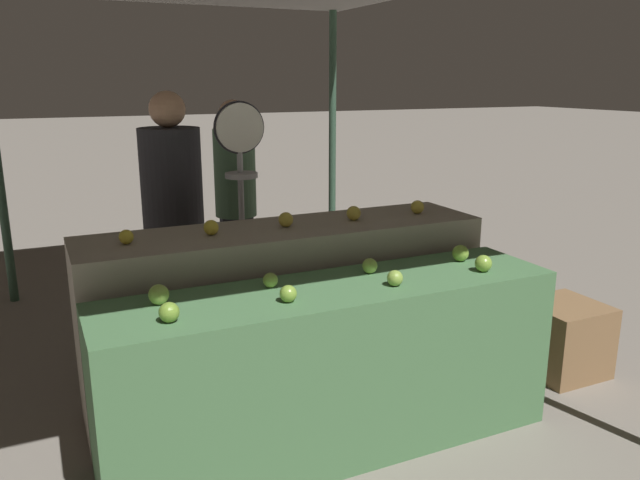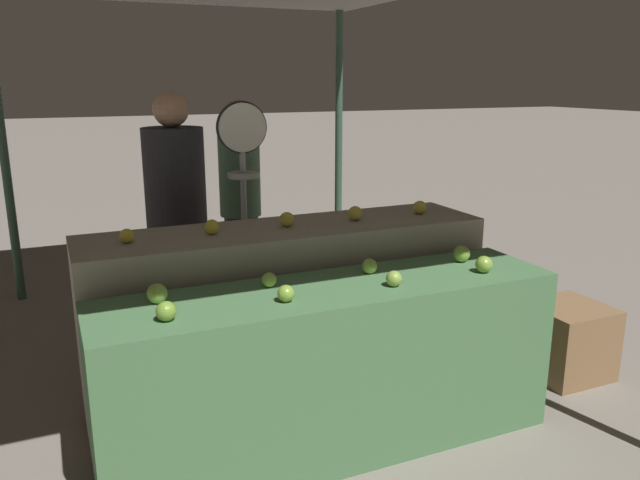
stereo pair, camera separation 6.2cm
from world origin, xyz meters
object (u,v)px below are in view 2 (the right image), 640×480
at_px(person_vendor_at_scale, 176,207).
at_px(wooden_crate_side, 566,340).
at_px(person_customer_left, 240,190).
at_px(produce_scale, 243,173).

bearing_deg(person_vendor_at_scale, wooden_crate_side, 175.85).
xyz_separation_m(person_vendor_at_scale, person_customer_left, (0.61, 0.59, -0.03)).
xyz_separation_m(person_vendor_at_scale, wooden_crate_side, (2.09, -1.35, -0.76)).
bearing_deg(produce_scale, person_customer_left, 74.95).
distance_m(produce_scale, person_customer_left, 1.00).
relative_size(person_vendor_at_scale, person_customer_left, 1.05).
distance_m(person_vendor_at_scale, wooden_crate_side, 2.60).
height_order(person_vendor_at_scale, person_customer_left, person_vendor_at_scale).
bearing_deg(produce_scale, wooden_crate_side, -30.28).
xyz_separation_m(produce_scale, person_customer_left, (0.25, 0.93, -0.27)).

